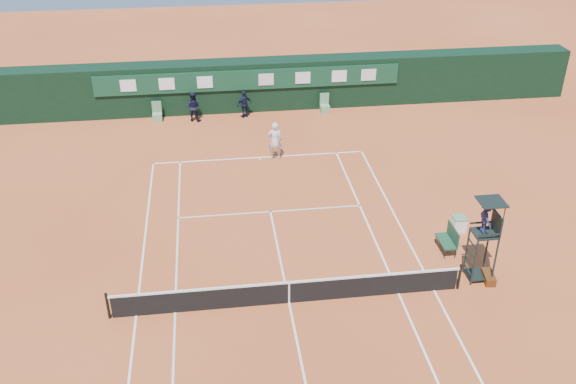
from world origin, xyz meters
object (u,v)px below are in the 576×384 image
at_px(tennis_net, 289,292).
at_px(umpire_chair, 486,224).
at_px(cooler, 459,223).
at_px(player_bench, 449,238).
at_px(player, 275,141).

relative_size(tennis_net, umpire_chair, 3.77).
bearing_deg(cooler, player_bench, -124.25).
bearing_deg(tennis_net, player_bench, 19.65).
bearing_deg(cooler, player, 132.01).
bearing_deg(player, cooler, 134.31).
bearing_deg(player_bench, tennis_net, -160.35).
height_order(tennis_net, cooler, tennis_net).
distance_m(tennis_net, player_bench, 7.31).
bearing_deg(umpire_chair, cooler, 81.68).
xyz_separation_m(umpire_chair, cooler, (0.49, 3.32, -2.13)).
distance_m(player_bench, player, 11.05).
xyz_separation_m(tennis_net, player_bench, (6.89, 2.46, 0.09)).
bearing_deg(umpire_chair, player, 120.46).
distance_m(tennis_net, umpire_chair, 7.64).
bearing_deg(umpire_chair, tennis_net, -175.73).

